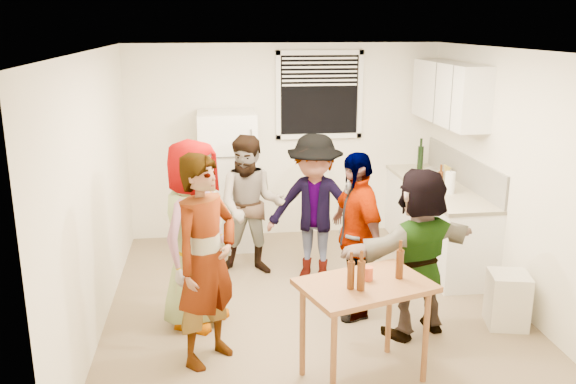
{
  "coord_description": "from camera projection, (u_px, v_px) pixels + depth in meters",
  "views": [
    {
      "loc": [
        -0.96,
        -5.49,
        2.73
      ],
      "look_at": [
        -0.22,
        0.16,
        1.15
      ],
      "focal_mm": 38.0,
      "sensor_mm": 36.0,
      "label": 1
    }
  ],
  "objects": [
    {
      "name": "room",
      "position": [
        312.0,
        306.0,
        6.1
      ],
      "size": [
        4.0,
        4.5,
        2.5
      ],
      "primitive_type": null,
      "color": "white",
      "rests_on": "ground"
    },
    {
      "name": "window",
      "position": [
        319.0,
        95.0,
        7.77
      ],
      "size": [
        1.12,
        0.1,
        1.06
      ],
      "primitive_type": null,
      "color": "white",
      "rests_on": "room"
    },
    {
      "name": "refrigerator",
      "position": [
        228.0,
        180.0,
        7.57
      ],
      "size": [
        0.7,
        0.7,
        1.7
      ],
      "primitive_type": "cube",
      "color": "white",
      "rests_on": "ground"
    },
    {
      "name": "counter_lower",
      "position": [
        436.0,
        223.0,
        7.29
      ],
      "size": [
        0.6,
        2.2,
        0.86
      ],
      "primitive_type": "cube",
      "color": "white",
      "rests_on": "ground"
    },
    {
      "name": "countertop",
      "position": [
        439.0,
        186.0,
        7.17
      ],
      "size": [
        0.64,
        2.22,
        0.04
      ],
      "primitive_type": "cube",
      "color": "beige",
      "rests_on": "counter_lower"
    },
    {
      "name": "backsplash",
      "position": [
        463.0,
        169.0,
        7.16
      ],
      "size": [
        0.03,
        2.2,
        0.36
      ],
      "primitive_type": "cube",
      "color": "#BAB6AB",
      "rests_on": "countertop"
    },
    {
      "name": "upper_cabinets",
      "position": [
        449.0,
        93.0,
        7.1
      ],
      "size": [
        0.34,
        1.6,
        0.7
      ],
      "primitive_type": "cube",
      "color": "white",
      "rests_on": "room"
    },
    {
      "name": "kettle",
      "position": [
        432.0,
        183.0,
        7.23
      ],
      "size": [
        0.32,
        0.3,
        0.22
      ],
      "primitive_type": null,
      "rotation": [
        0.0,
        0.0,
        0.32
      ],
      "color": "silver",
      "rests_on": "countertop"
    },
    {
      "name": "paper_towel",
      "position": [
        449.0,
        193.0,
        6.81
      ],
      "size": [
        0.11,
        0.11,
        0.24
      ],
      "primitive_type": "cylinder",
      "color": "white",
      "rests_on": "countertop"
    },
    {
      "name": "wine_bottle",
      "position": [
        420.0,
        169.0,
        7.95
      ],
      "size": [
        0.08,
        0.08,
        0.3
      ],
      "primitive_type": "cylinder",
      "color": "black",
      "rests_on": "countertop"
    },
    {
      "name": "beer_bottle_counter",
      "position": [
        440.0,
        191.0,
        6.88
      ],
      "size": [
        0.06,
        0.06,
        0.23
      ],
      "primitive_type": "cylinder",
      "color": "#47230C",
      "rests_on": "countertop"
    },
    {
      "name": "blue_cup",
      "position": [
        435.0,
        199.0,
        6.59
      ],
      "size": [
        0.09,
        0.09,
        0.12
      ],
      "primitive_type": "cylinder",
      "color": "blue",
      "rests_on": "countertop"
    },
    {
      "name": "picture_frame",
      "position": [
        448.0,
        172.0,
        7.44
      ],
      "size": [
        0.02,
        0.18,
        0.15
      ],
      "primitive_type": "cube",
      "color": "gold",
      "rests_on": "countertop"
    },
    {
      "name": "trash_bin",
      "position": [
        507.0,
        300.0,
        5.65
      ],
      "size": [
        0.42,
        0.42,
        0.51
      ],
      "primitive_type": "cube",
      "rotation": [
        0.0,
        0.0,
        -0.22
      ],
      "color": "beige",
      "rests_on": "ground"
    },
    {
      "name": "serving_table",
      "position": [
        362.0,
        377.0,
        4.87
      ],
      "size": [
        1.12,
        0.92,
        0.82
      ],
      "primitive_type": null,
      "rotation": [
        0.0,
        0.0,
        0.31
      ],
      "color": "brown",
      "rests_on": "ground"
    },
    {
      "name": "beer_bottle_table",
      "position": [
        350.0,
        288.0,
        4.55
      ],
      "size": [
        0.06,
        0.06,
        0.21
      ],
      "primitive_type": "cylinder",
      "color": "#47230C",
      "rests_on": "serving_table"
    },
    {
      "name": "red_cup",
      "position": [
        368.0,
        280.0,
        4.7
      ],
      "size": [
        0.08,
        0.08,
        0.11
      ],
      "primitive_type": "cylinder",
      "color": "#B44222",
      "rests_on": "serving_table"
    },
    {
      "name": "guest_grey",
      "position": [
        198.0,
        321.0,
        5.79
      ],
      "size": [
        1.95,
        1.66,
        0.56
      ],
      "primitive_type": "imported",
      "rotation": [
        0.0,
        0.0,
        1.01
      ],
      "color": "gray",
      "rests_on": "ground"
    },
    {
      "name": "guest_stripe",
      "position": [
        210.0,
        358.0,
        5.15
      ],
      "size": [
        1.73,
        1.68,
        0.42
      ],
      "primitive_type": "imported",
      "rotation": [
        0.0,
        0.0,
        0.82
      ],
      "color": "#141933",
      "rests_on": "ground"
    },
    {
      "name": "guest_back_left",
      "position": [
        252.0,
        272.0,
        6.93
      ],
      "size": [
        0.99,
        1.67,
        0.6
      ],
      "primitive_type": "imported",
      "rotation": [
        0.0,
        0.0,
        -0.15
      ],
      "color": "brown",
      "rests_on": "ground"
    },
    {
      "name": "guest_back_right",
      "position": [
        314.0,
        277.0,
        6.8
      ],
      "size": [
        1.57,
        1.89,
        0.6
      ],
      "primitive_type": "imported",
      "rotation": [
        0.0,
        0.0,
        -0.38
      ],
      "color": "#3C3C40",
      "rests_on": "ground"
    },
    {
      "name": "guest_black",
      "position": [
        353.0,
        313.0,
        5.96
      ],
      "size": [
        1.77,
        1.25,
        0.39
      ],
      "primitive_type": "imported",
      "rotation": [
        0.0,
        0.0,
        -1.36
      ],
      "color": "black",
      "rests_on": "ground"
    },
    {
      "name": "guest_orange",
      "position": [
        414.0,
        332.0,
        5.59
      ],
      "size": [
        1.89,
        1.95,
        0.46
      ],
      "primitive_type": "imported",
      "rotation": [
        0.0,
        0.0,
        3.5
      ],
      "color": "#E77B4D",
      "rests_on": "ground"
    }
  ]
}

